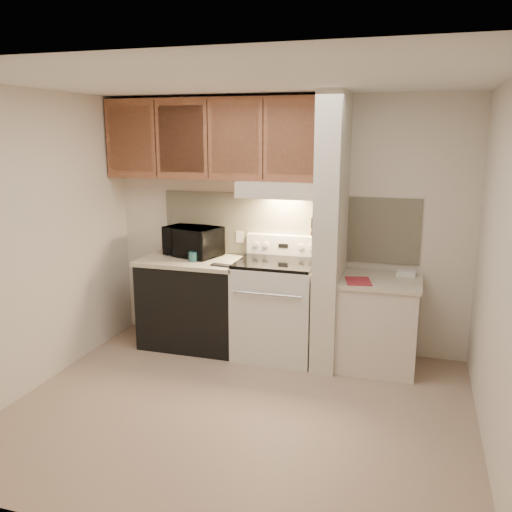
% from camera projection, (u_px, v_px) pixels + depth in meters
% --- Properties ---
extents(floor, '(3.60, 3.60, 0.00)m').
position_uv_depth(floor, '(239.00, 409.00, 4.30)').
color(floor, tan).
rests_on(floor, ground).
extents(ceiling, '(3.60, 3.60, 0.00)m').
position_uv_depth(ceiling, '(237.00, 80.00, 3.74)').
color(ceiling, white).
rests_on(ceiling, wall_back).
extents(wall_back, '(3.60, 2.50, 0.02)m').
position_uv_depth(wall_back, '(286.00, 224.00, 5.42)').
color(wall_back, silver).
rests_on(wall_back, floor).
extents(wall_left, '(0.02, 3.00, 2.50)m').
position_uv_depth(wall_left, '(34.00, 242.00, 4.52)').
color(wall_left, silver).
rests_on(wall_left, floor).
extents(wall_right, '(0.02, 3.00, 2.50)m').
position_uv_depth(wall_right, '(501.00, 274.00, 3.51)').
color(wall_right, silver).
rests_on(wall_right, floor).
extents(backsplash, '(2.60, 0.02, 0.63)m').
position_uv_depth(backsplash, '(286.00, 226.00, 5.41)').
color(backsplash, beige).
rests_on(backsplash, wall_back).
extents(range_body, '(0.76, 0.65, 0.92)m').
position_uv_depth(range_body, '(277.00, 310.00, 5.27)').
color(range_body, silver).
rests_on(range_body, floor).
extents(oven_window, '(0.50, 0.01, 0.30)m').
position_uv_depth(oven_window, '(268.00, 316.00, 4.97)').
color(oven_window, black).
rests_on(oven_window, range_body).
extents(oven_handle, '(0.65, 0.02, 0.02)m').
position_uv_depth(oven_handle, '(267.00, 294.00, 4.88)').
color(oven_handle, silver).
rests_on(oven_handle, range_body).
extents(cooktop, '(0.74, 0.64, 0.03)m').
position_uv_depth(cooktop, '(277.00, 263.00, 5.17)').
color(cooktop, black).
rests_on(cooktop, range_body).
extents(range_backguard, '(0.76, 0.08, 0.20)m').
position_uv_depth(range_backguard, '(284.00, 245.00, 5.41)').
color(range_backguard, silver).
rests_on(range_backguard, range_body).
extents(range_display, '(0.10, 0.01, 0.04)m').
position_uv_depth(range_display, '(283.00, 246.00, 5.37)').
color(range_display, black).
rests_on(range_display, range_backguard).
extents(range_knob_left_outer, '(0.05, 0.02, 0.05)m').
position_uv_depth(range_knob_left_outer, '(256.00, 244.00, 5.44)').
color(range_knob_left_outer, silver).
rests_on(range_knob_left_outer, range_backguard).
extents(range_knob_left_inner, '(0.05, 0.02, 0.05)m').
position_uv_depth(range_knob_left_inner, '(266.00, 245.00, 5.42)').
color(range_knob_left_inner, silver).
rests_on(range_knob_left_inner, range_backguard).
extents(range_knob_right_inner, '(0.05, 0.02, 0.05)m').
position_uv_depth(range_knob_right_inner, '(301.00, 247.00, 5.31)').
color(range_knob_right_inner, silver).
rests_on(range_knob_right_inner, range_backguard).
extents(range_knob_right_outer, '(0.05, 0.02, 0.05)m').
position_uv_depth(range_knob_right_outer, '(311.00, 248.00, 5.29)').
color(range_knob_right_outer, silver).
rests_on(range_knob_right_outer, range_backguard).
extents(dishwasher_front, '(1.00, 0.63, 0.87)m').
position_uv_depth(dishwasher_front, '(194.00, 304.00, 5.54)').
color(dishwasher_front, black).
rests_on(dishwasher_front, floor).
extents(left_countertop, '(1.04, 0.67, 0.04)m').
position_uv_depth(left_countertop, '(192.00, 261.00, 5.43)').
color(left_countertop, beige).
rests_on(left_countertop, dishwasher_front).
extents(spoon_rest, '(0.24, 0.11, 0.02)m').
position_uv_depth(spoon_rest, '(223.00, 265.00, 5.13)').
color(spoon_rest, black).
rests_on(spoon_rest, left_countertop).
extents(teal_jar, '(0.10, 0.10, 0.09)m').
position_uv_depth(teal_jar, '(193.00, 257.00, 5.31)').
color(teal_jar, '#26585C').
rests_on(teal_jar, left_countertop).
extents(outlet, '(0.08, 0.01, 0.12)m').
position_uv_depth(outlet, '(240.00, 237.00, 5.56)').
color(outlet, beige).
rests_on(outlet, backsplash).
extents(microwave, '(0.63, 0.51, 0.30)m').
position_uv_depth(microwave, '(193.00, 241.00, 5.54)').
color(microwave, black).
rests_on(microwave, left_countertop).
extents(partition_pillar, '(0.22, 0.70, 2.50)m').
position_uv_depth(partition_pillar, '(331.00, 233.00, 4.95)').
color(partition_pillar, beige).
rests_on(partition_pillar, floor).
extents(pillar_trim, '(0.01, 0.70, 0.04)m').
position_uv_depth(pillar_trim, '(319.00, 227.00, 4.97)').
color(pillar_trim, '#96583A').
rests_on(pillar_trim, partition_pillar).
extents(knife_strip, '(0.02, 0.42, 0.04)m').
position_uv_depth(knife_strip, '(317.00, 226.00, 4.92)').
color(knife_strip, black).
rests_on(knife_strip, partition_pillar).
extents(knife_blade_a, '(0.01, 0.03, 0.16)m').
position_uv_depth(knife_blade_a, '(312.00, 239.00, 4.81)').
color(knife_blade_a, silver).
rests_on(knife_blade_a, knife_strip).
extents(knife_handle_a, '(0.02, 0.02, 0.10)m').
position_uv_depth(knife_handle_a, '(312.00, 223.00, 4.76)').
color(knife_handle_a, black).
rests_on(knife_handle_a, knife_strip).
extents(knife_blade_b, '(0.01, 0.04, 0.18)m').
position_uv_depth(knife_blade_b, '(314.00, 239.00, 4.88)').
color(knife_blade_b, silver).
rests_on(knife_blade_b, knife_strip).
extents(knife_handle_b, '(0.02, 0.02, 0.10)m').
position_uv_depth(knife_handle_b, '(314.00, 222.00, 4.83)').
color(knife_handle_b, black).
rests_on(knife_handle_b, knife_strip).
extents(knife_blade_c, '(0.01, 0.04, 0.20)m').
position_uv_depth(knife_blade_c, '(315.00, 239.00, 4.94)').
color(knife_blade_c, silver).
rests_on(knife_blade_c, knife_strip).
extents(knife_handle_c, '(0.02, 0.02, 0.10)m').
position_uv_depth(knife_handle_c, '(316.00, 220.00, 4.91)').
color(knife_handle_c, black).
rests_on(knife_handle_c, knife_strip).
extents(knife_blade_d, '(0.01, 0.04, 0.16)m').
position_uv_depth(knife_blade_d, '(317.00, 235.00, 5.03)').
color(knife_blade_d, silver).
rests_on(knife_blade_d, knife_strip).
extents(knife_handle_d, '(0.02, 0.02, 0.10)m').
position_uv_depth(knife_handle_d, '(317.00, 219.00, 4.98)').
color(knife_handle_d, black).
rests_on(knife_handle_d, knife_strip).
extents(knife_blade_e, '(0.01, 0.04, 0.18)m').
position_uv_depth(knife_blade_e, '(319.00, 234.00, 5.11)').
color(knife_blade_e, silver).
rests_on(knife_blade_e, knife_strip).
extents(knife_handle_e, '(0.02, 0.02, 0.10)m').
position_uv_depth(knife_handle_e, '(319.00, 218.00, 5.07)').
color(knife_handle_e, black).
rests_on(knife_handle_e, knife_strip).
extents(oven_mitt, '(0.03, 0.10, 0.25)m').
position_uv_depth(oven_mitt, '(320.00, 236.00, 5.16)').
color(oven_mitt, gray).
rests_on(oven_mitt, partition_pillar).
extents(right_cab_base, '(0.70, 0.60, 0.81)m').
position_uv_depth(right_cab_base, '(378.00, 325.00, 5.01)').
color(right_cab_base, beige).
rests_on(right_cab_base, floor).
extents(right_countertop, '(0.74, 0.64, 0.04)m').
position_uv_depth(right_countertop, '(380.00, 281.00, 4.91)').
color(right_countertop, beige).
rests_on(right_countertop, right_cab_base).
extents(red_folder, '(0.27, 0.33, 0.01)m').
position_uv_depth(red_folder, '(358.00, 281.00, 4.82)').
color(red_folder, '#A02731').
rests_on(red_folder, right_countertop).
extents(white_box, '(0.17, 0.11, 0.04)m').
position_uv_depth(white_box, '(406.00, 274.00, 5.01)').
color(white_box, white).
rests_on(white_box, right_countertop).
extents(range_hood, '(0.78, 0.44, 0.15)m').
position_uv_depth(range_hood, '(281.00, 189.00, 5.13)').
color(range_hood, beige).
rests_on(range_hood, upper_cabinets).
extents(hood_lip, '(0.78, 0.04, 0.06)m').
position_uv_depth(hood_lip, '(275.00, 196.00, 4.94)').
color(hood_lip, beige).
rests_on(hood_lip, range_hood).
extents(upper_cabinets, '(2.18, 0.33, 0.77)m').
position_uv_depth(upper_cabinets, '(214.00, 139.00, 5.26)').
color(upper_cabinets, '#96583A').
rests_on(upper_cabinets, wall_back).
extents(cab_door_a, '(0.46, 0.01, 0.63)m').
position_uv_depth(cab_door_a, '(131.00, 139.00, 5.34)').
color(cab_door_a, '#96583A').
rests_on(cab_door_a, upper_cabinets).
extents(cab_gap_a, '(0.01, 0.01, 0.73)m').
position_uv_depth(cab_gap_a, '(155.00, 139.00, 5.27)').
color(cab_gap_a, black).
rests_on(cab_gap_a, upper_cabinets).
extents(cab_door_b, '(0.46, 0.01, 0.63)m').
position_uv_depth(cab_door_b, '(181.00, 139.00, 5.19)').
color(cab_door_b, '#96583A').
rests_on(cab_door_b, upper_cabinets).
extents(cab_gap_b, '(0.01, 0.01, 0.73)m').
position_uv_depth(cab_gap_b, '(208.00, 139.00, 5.11)').
color(cab_gap_b, black).
rests_on(cab_gap_b, upper_cabinets).
extents(cab_door_c, '(0.46, 0.01, 0.63)m').
position_uv_depth(cab_door_c, '(235.00, 139.00, 5.04)').
color(cab_door_c, '#96583A').
rests_on(cab_door_c, upper_cabinets).
extents(cab_gap_c, '(0.01, 0.01, 0.73)m').
position_uv_depth(cab_gap_c, '(263.00, 139.00, 4.96)').
color(cab_gap_c, black).
rests_on(cab_gap_c, upper_cabinets).
extents(cab_door_d, '(0.46, 0.01, 0.63)m').
position_uv_depth(cab_door_d, '(292.00, 140.00, 4.88)').
color(cab_door_d, '#96583A').
rests_on(cab_door_d, upper_cabinets).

